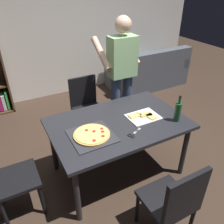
{
  "coord_description": "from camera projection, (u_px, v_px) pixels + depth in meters",
  "views": [
    {
      "loc": [
        -1.07,
        -1.86,
        2.17
      ],
      "look_at": [
        0.0,
        0.15,
        0.8
      ],
      "focal_mm": 36.52,
      "sensor_mm": 36.0,
      "label": 1
    }
  ],
  "objects": [
    {
      "name": "couch",
      "position": [
        148.0,
        73.0,
        5.07
      ],
      "size": [
        1.71,
        0.87,
        0.85
      ],
      "color": "#4C515B",
      "rests_on": "ground_plane"
    },
    {
      "name": "kitchen_scissors",
      "position": [
        133.0,
        134.0,
        2.37
      ],
      "size": [
        0.2,
        0.13,
        0.01
      ],
      "color": "silver",
      "rests_on": "dining_table"
    },
    {
      "name": "chair_far_side",
      "position": [
        86.0,
        103.0,
        3.44
      ],
      "size": [
        0.42,
        0.42,
        0.9
      ],
      "color": "black",
      "rests_on": "ground_plane"
    },
    {
      "name": "back_wall",
      "position": [
        49.0,
        24.0,
        4.2
      ],
      "size": [
        6.4,
        0.1,
        2.8
      ],
      "primitive_type": "cube",
      "color": "silver",
      "rests_on": "ground_plane"
    },
    {
      "name": "chair_left_end",
      "position": [
        5.0,
        176.0,
        2.19
      ],
      "size": [
        0.42,
        0.42,
        0.9
      ],
      "color": "black",
      "rests_on": "ground_plane"
    },
    {
      "name": "pepperoni_pizza_on_tray",
      "position": [
        92.0,
        135.0,
        2.34
      ],
      "size": [
        0.44,
        0.44,
        0.04
      ],
      "color": "#2D2D33",
      "rests_on": "dining_table"
    },
    {
      "name": "wine_bottle",
      "position": [
        178.0,
        112.0,
        2.53
      ],
      "size": [
        0.07,
        0.07,
        0.32
      ],
      "color": "#194723",
      "rests_on": "dining_table"
    },
    {
      "name": "chair_near_camera",
      "position": [
        174.0,
        201.0,
        1.96
      ],
      "size": [
        0.42,
        0.42,
        0.9
      ],
      "color": "black",
      "rests_on": "ground_plane"
    },
    {
      "name": "person_serving_pizza",
      "position": [
        121.0,
        72.0,
        3.21
      ],
      "size": [
        0.55,
        0.54,
        1.75
      ],
      "color": "#38476B",
      "rests_on": "ground_plane"
    },
    {
      "name": "dining_table",
      "position": [
        118.0,
        127.0,
        2.61
      ],
      "size": [
        1.53,
        0.99,
        0.75
      ],
      "color": "#232328",
      "rests_on": "ground_plane"
    },
    {
      "name": "pizza_slices_on_towel",
      "position": [
        143.0,
        116.0,
        2.66
      ],
      "size": [
        0.36,
        0.28,
        0.03
      ],
      "color": "white",
      "rests_on": "dining_table"
    },
    {
      "name": "ground_plane",
      "position": [
        117.0,
        170.0,
        2.96
      ],
      "size": [
        12.0,
        12.0,
        0.0
      ],
      "primitive_type": "plane",
      "color": "#38281E"
    }
  ]
}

